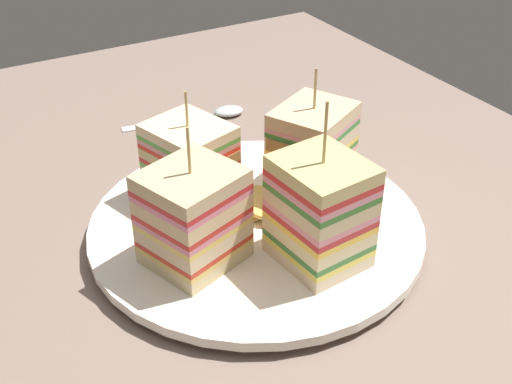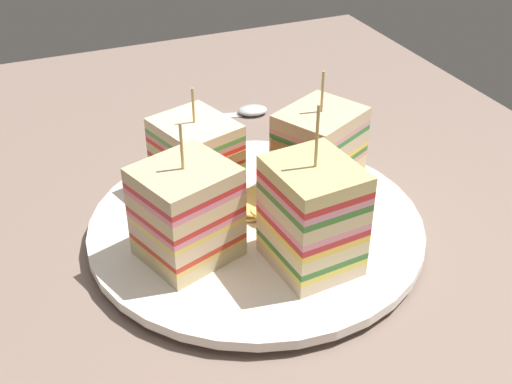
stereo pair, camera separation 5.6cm
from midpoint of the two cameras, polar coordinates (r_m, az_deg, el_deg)
ground_plane at (r=59.21cm, az=2.72°, el=-4.55°), size 100.86×76.60×1.80cm
plate at (r=58.09cm, az=2.76°, el=-3.09°), size 29.23×29.23×1.60cm
sandwich_wedge_0 at (r=59.59cm, az=-2.49°, el=2.83°), size 8.47×7.76×10.52cm
sandwich_wedge_1 at (r=51.71cm, az=-2.93°, el=-1.89°), size 8.33×8.73×11.90cm
sandwich_wedge_2 at (r=51.00cm, az=8.02°, el=-2.19°), size 7.56×6.65×13.89cm
sandwich_wedge_3 at (r=59.60cm, az=8.11°, el=3.16°), size 8.36×8.90×12.16cm
chip_pile at (r=58.40cm, az=3.12°, el=-1.35°), size 6.46×5.99×1.35cm
spoon at (r=78.72cm, az=0.35°, el=6.85°), size 4.78×14.57×1.00cm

